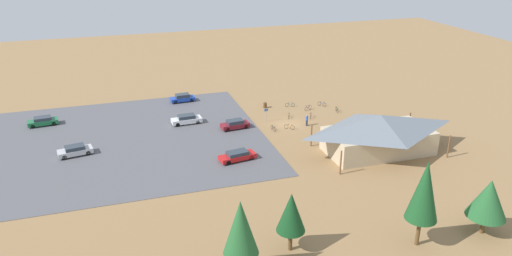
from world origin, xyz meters
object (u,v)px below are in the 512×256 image
at_px(pine_center, 424,191).
at_px(bicycle_blue_yard_center, 322,104).
at_px(bike_pavilion, 379,132).
at_px(lot_sign, 266,113).
at_px(car_red_far_end, 237,156).
at_px(bicycle_orange_near_porch, 289,127).
at_px(visitor_by_pavilion, 307,120).
at_px(car_maroon_inner_stall, 235,124).
at_px(bicycle_black_trailside, 273,128).
at_px(bicycle_purple_yard_front, 308,108).
at_px(car_silver_second_row, 75,150).
at_px(bicycle_yellow_lone_east, 289,116).
at_px(bicycle_teal_mid_cluster, 290,105).
at_px(trash_bin, 265,105).
at_px(pine_west, 291,212).
at_px(car_green_front_row, 43,121).
at_px(car_white_end_stall, 187,119).
at_px(bicycle_red_yard_right, 311,115).
at_px(bicycle_green_edge_south, 337,110).
at_px(car_blue_near_entry, 183,98).
at_px(pine_far_east, 241,228).
at_px(visitor_crossing_yard, 364,119).

height_order(pine_center, bicycle_blue_yard_center, pine_center).
bearing_deg(bike_pavilion, lot_sign, -54.76).
relative_size(bike_pavilion, car_red_far_end, 3.20).
distance_m(pine_center, bicycle_orange_near_porch, 31.09).
height_order(bike_pavilion, visitor_by_pavilion, bike_pavilion).
distance_m(bicycle_blue_yard_center, car_maroon_inner_stall, 17.73).
relative_size(bicycle_blue_yard_center, bicycle_black_trailside, 0.80).
relative_size(bicycle_purple_yard_front, car_silver_second_row, 0.34).
bearing_deg(bicycle_yellow_lone_east, bicycle_teal_mid_cluster, -113.22).
height_order(bicycle_blue_yard_center, visitor_by_pavilion, visitor_by_pavilion).
distance_m(trash_bin, car_red_far_end, 20.65).
xyz_separation_m(lot_sign, pine_west, (8.46, 31.83, 2.63)).
xyz_separation_m(lot_sign, bicycle_blue_yard_center, (-11.41, -3.87, -1.05)).
height_order(bicycle_orange_near_porch, car_silver_second_row, car_silver_second_row).
height_order(trash_bin, car_green_front_row, car_green_front_row).
xyz_separation_m(bicycle_orange_near_porch, car_white_end_stall, (14.41, -6.88, 0.40)).
bearing_deg(pine_west, bicycle_yellow_lone_east, -111.17).
xyz_separation_m(bicycle_yellow_lone_east, car_silver_second_row, (32.23, 4.47, 0.38)).
bearing_deg(bicycle_blue_yard_center, visitor_by_pavilion, 51.10).
bearing_deg(car_silver_second_row, pine_center, 135.79).
height_order(trash_bin, pine_west, pine_west).
bearing_deg(bicycle_red_yard_right, bicycle_purple_yard_front, -106.48).
relative_size(bicycle_red_yard_right, car_green_front_row, 0.36).
xyz_separation_m(lot_sign, bicycle_yellow_lone_east, (-4.02, -0.38, -1.06)).
relative_size(bicycle_green_edge_south, car_blue_near_entry, 0.39).
relative_size(bicycle_red_yard_right, car_silver_second_row, 0.35).
height_order(bicycle_teal_mid_cluster, car_maroon_inner_stall, car_maroon_inner_stall).
height_order(trash_bin, pine_far_east, pine_far_east).
height_order(trash_bin, bicycle_green_edge_south, trash_bin).
xyz_separation_m(bicycle_blue_yard_center, bicycle_orange_near_porch, (9.10, 8.04, 0.00)).
bearing_deg(visitor_crossing_yard, car_maroon_inner_stall, -12.42).
bearing_deg(visitor_by_pavilion, bicycle_yellow_lone_east, -71.08).
bearing_deg(car_white_end_stall, visitor_by_pavilion, 160.17).
distance_m(bike_pavilion, trash_bin, 23.14).
distance_m(pine_center, bicycle_blue_yard_center, 39.84).
bearing_deg(bicycle_purple_yard_front, bicycle_black_trailside, 38.04).
distance_m(bicycle_yellow_lone_east, car_red_far_end, 17.38).
distance_m(bicycle_green_edge_south, car_green_front_row, 46.54).
relative_size(bicycle_teal_mid_cluster, bicycle_black_trailside, 0.93).
xyz_separation_m(lot_sign, visitor_by_pavilion, (-5.38, 3.60, -0.46)).
bearing_deg(pine_center, bicycle_purple_yard_front, -97.64).
relative_size(pine_center, bicycle_black_trailside, 5.23).
bearing_deg(bicycle_black_trailside, bicycle_blue_yard_center, -146.14).
height_order(bicycle_black_trailside, car_silver_second_row, car_silver_second_row).
bearing_deg(car_white_end_stall, bicycle_blue_yard_center, -177.16).
relative_size(bicycle_orange_near_porch, visitor_crossing_yard, 0.75).
xyz_separation_m(pine_far_east, car_maroon_inner_stall, (-8.33, -32.32, -4.07)).
bearing_deg(car_blue_near_entry, lot_sign, 129.54).
relative_size(bicycle_teal_mid_cluster, bicycle_orange_near_porch, 1.22).
relative_size(pine_far_east, pine_west, 1.23).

